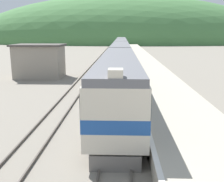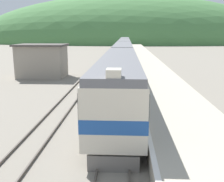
# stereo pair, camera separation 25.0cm
# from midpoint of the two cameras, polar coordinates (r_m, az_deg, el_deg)

# --- Properties ---
(track_main) EXTENTS (1.52, 180.00, 0.16)m
(track_main) POSITION_cam_midpoint_polar(r_m,az_deg,el_deg) (64.75, 1.84, 7.38)
(track_main) COLOR #4C443D
(track_main) RESTS_ON ground
(track_siding) EXTENTS (1.52, 180.00, 0.16)m
(track_siding) POSITION_cam_midpoint_polar(r_m,az_deg,el_deg) (64.95, -2.28, 7.39)
(track_siding) COLOR #4C443D
(track_siding) RESTS_ON ground
(platform) EXTENTS (5.27, 140.00, 0.95)m
(platform) POSITION_cam_midpoint_polar(r_m,az_deg,el_deg) (44.99, 7.09, 5.43)
(platform) COLOR #B2A893
(platform) RESTS_ON ground
(distant_hills) EXTENTS (176.48, 79.42, 52.66)m
(distant_hills) POSITION_cam_midpoint_polar(r_m,az_deg,el_deg) (156.46, 2.07, 10.49)
(distant_hills) COLOR #477A42
(distant_hills) RESTS_ON ground
(station_shed) EXTENTS (6.64, 4.90, 4.51)m
(station_shed) POSITION_cam_midpoint_polar(r_m,az_deg,el_deg) (37.33, -15.67, 6.36)
(station_shed) COLOR gray
(station_shed) RESTS_ON ground
(express_train_lead_car) EXTENTS (3.04, 21.93, 4.59)m
(express_train_lead_car) POSITION_cam_midpoint_polar(r_m,az_deg,el_deg) (21.63, 1.12, 2.60)
(express_train_lead_car) COLOR black
(express_train_lead_car) RESTS_ON ground
(carriage_second) EXTENTS (3.03, 21.56, 4.23)m
(carriage_second) POSITION_cam_midpoint_polar(r_m,az_deg,el_deg) (44.32, 1.68, 7.79)
(carriage_second) COLOR black
(carriage_second) RESTS_ON ground
(carriage_third) EXTENTS (3.03, 21.56, 4.23)m
(carriage_third) POSITION_cam_midpoint_polar(r_m,az_deg,el_deg) (66.70, 1.87, 9.45)
(carriage_third) COLOR black
(carriage_third) RESTS_ON ground
(carriage_fourth) EXTENTS (3.03, 21.56, 4.23)m
(carriage_fourth) POSITION_cam_midpoint_polar(r_m,az_deg,el_deg) (89.11, 1.96, 10.27)
(carriage_fourth) COLOR black
(carriage_fourth) RESTS_ON ground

